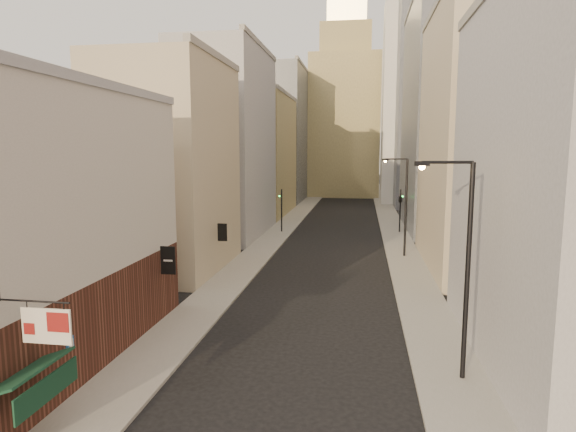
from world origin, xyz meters
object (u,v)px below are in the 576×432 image
object	(u,v)px
clock_tower	(345,110)
traffic_light_right	(400,199)
streetlamp_mid	(403,202)
traffic_light_left	(282,202)
streetlamp_near	(462,259)
white_tower	(406,96)

from	to	relation	value
clock_tower	traffic_light_right	world-z (taller)	clock_tower
streetlamp_mid	traffic_light_left	xyz separation A→B (m)	(-12.54, 10.96, -1.39)
clock_tower	streetlamp_mid	bearing A→B (deg)	-82.95
traffic_light_right	streetlamp_near	bearing A→B (deg)	103.83
streetlamp_near	traffic_light_right	world-z (taller)	streetlamp_near
streetlamp_near	traffic_light_left	size ratio (longest dim) A/B	1.79
clock_tower	white_tower	xyz separation A→B (m)	(11.00, -14.00, 0.97)
streetlamp_near	streetlamp_mid	size ratio (longest dim) A/B	1.03
streetlamp_near	streetlamp_mid	world-z (taller)	streetlamp_near
white_tower	traffic_light_left	distance (m)	40.68
clock_tower	white_tower	distance (m)	17.83
streetlamp_near	traffic_light_left	world-z (taller)	streetlamp_near
traffic_light_left	clock_tower	bearing A→B (deg)	-105.51
white_tower	streetlamp_near	world-z (taller)	white_tower
clock_tower	streetlamp_mid	xyz separation A→B (m)	(7.31, -59.09, -12.69)
streetlamp_mid	white_tower	bearing A→B (deg)	74.43
streetlamp_near	traffic_light_left	xyz separation A→B (m)	(-12.94, 33.99, -1.56)
white_tower	streetlamp_mid	bearing A→B (deg)	-94.68
streetlamp_mid	traffic_light_left	bearing A→B (deg)	127.96
streetlamp_mid	traffic_light_right	xyz separation A→B (m)	(0.73, 12.67, -1.06)
white_tower	streetlamp_mid	distance (m)	47.26
white_tower	streetlamp_mid	size ratio (longest dim) A/B	4.79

